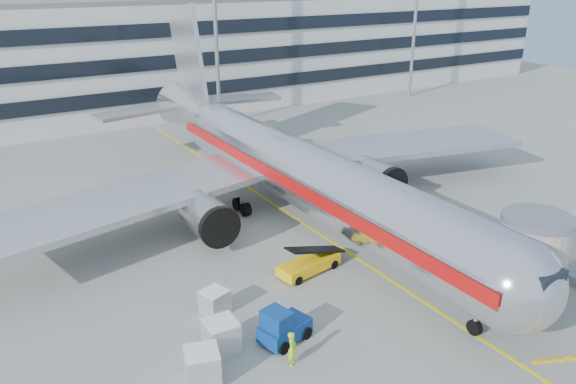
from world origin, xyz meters
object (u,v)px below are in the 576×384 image
cargo_container_right (221,336)px  main_jet (289,166)px  baggage_tug (282,327)px  ramp_worker (292,348)px  cargo_container_front (202,366)px  cargo_container_left (215,302)px  belt_loader (309,264)px

cargo_container_right → main_jet: bearing=47.0°
main_jet → baggage_tug: size_ratio=16.19×
baggage_tug → ramp_worker: baggage_tug is taller
cargo_container_front → cargo_container_left: bearing=59.5°
main_jet → cargo_container_front: (-14.48, -15.28, -3.35)m
cargo_container_left → main_jet: bearing=41.5°
baggage_tug → cargo_container_right: 3.33m
main_jet → belt_loader: (-4.00, -9.04, -3.59)m
cargo_container_right → cargo_container_front: cargo_container_right is taller
belt_loader → cargo_container_right: bearing=-152.5°
main_jet → cargo_container_front: 21.31m
cargo_container_right → baggage_tug: bearing=-19.1°
belt_loader → cargo_container_left: (-7.45, -1.10, 0.11)m
baggage_tug → cargo_container_right: baggage_tug is taller
cargo_container_front → main_jet: bearing=46.5°
cargo_container_front → ramp_worker: ramp_worker is taller
main_jet → baggage_tug: bearing=-122.9°
baggage_tug → cargo_container_front: (-5.00, -0.65, -0.04)m
cargo_container_left → ramp_worker: 6.53m
baggage_tug → ramp_worker: (-0.56, -1.89, 0.04)m
main_jet → cargo_container_left: size_ratio=29.04×
baggage_tug → cargo_container_left: bearing=113.8°
main_jet → cargo_container_left: 15.69m
cargo_container_left → cargo_container_front: cargo_container_front is taller
main_jet → cargo_container_right: main_jet is taller
belt_loader → cargo_container_right: size_ratio=2.74×
cargo_container_right → ramp_worker: size_ratio=0.92×
belt_loader → cargo_container_front: (-10.48, -6.24, 0.24)m
belt_loader → baggage_tug: belt_loader is taller
cargo_container_front → ramp_worker: 4.61m
cargo_container_front → cargo_container_right: bearing=43.2°
cargo_container_left → cargo_container_right: (-1.18, -3.39, 0.14)m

